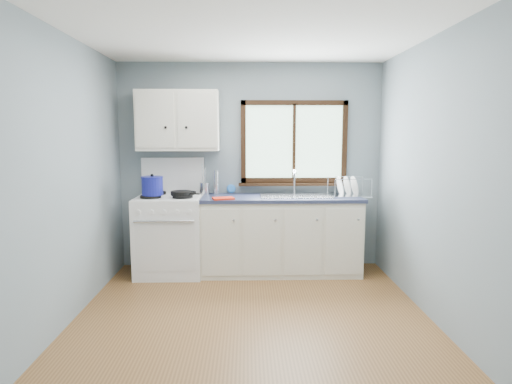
{
  "coord_description": "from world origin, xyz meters",
  "views": [
    {
      "loc": [
        -0.05,
        -3.47,
        1.64
      ],
      "look_at": [
        0.05,
        0.9,
        1.05
      ],
      "focal_mm": 30.0,
      "sensor_mm": 36.0,
      "label": 1
    }
  ],
  "objects_px": {
    "gas_range": "(170,233)",
    "base_cabinets": "(280,238)",
    "sink": "(296,201)",
    "utensil_crock": "(204,188)",
    "stockpot": "(152,186)",
    "skillet": "(181,193)",
    "thermos": "(216,182)",
    "dish_rack": "(348,191)"
  },
  "relations": [
    {
      "from": "gas_range",
      "to": "base_cabinets",
      "type": "distance_m",
      "value": 1.31
    },
    {
      "from": "base_cabinets",
      "to": "sink",
      "type": "distance_m",
      "value": 0.48
    },
    {
      "from": "base_cabinets",
      "to": "gas_range",
      "type": "bearing_deg",
      "value": -179.18
    },
    {
      "from": "base_cabinets",
      "to": "sink",
      "type": "xyz_separation_m",
      "value": [
        0.18,
        -0.0,
        0.45
      ]
    },
    {
      "from": "utensil_crock",
      "to": "sink",
      "type": "bearing_deg",
      "value": -7.92
    },
    {
      "from": "stockpot",
      "to": "gas_range",
      "type": "bearing_deg",
      "value": 41.02
    },
    {
      "from": "gas_range",
      "to": "skillet",
      "type": "xyz_separation_m",
      "value": [
        0.16,
        -0.15,
        0.49
      ]
    },
    {
      "from": "base_cabinets",
      "to": "thermos",
      "type": "distance_m",
      "value": 1.03
    },
    {
      "from": "stockpot",
      "to": "dish_rack",
      "type": "relative_size",
      "value": 0.66
    },
    {
      "from": "base_cabinets",
      "to": "dish_rack",
      "type": "relative_size",
      "value": 3.92
    },
    {
      "from": "utensil_crock",
      "to": "skillet",
      "type": "bearing_deg",
      "value": -125.98
    },
    {
      "from": "gas_range",
      "to": "thermos",
      "type": "bearing_deg",
      "value": 20.79
    },
    {
      "from": "thermos",
      "to": "dish_rack",
      "type": "distance_m",
      "value": 1.58
    },
    {
      "from": "sink",
      "to": "dish_rack",
      "type": "xyz_separation_m",
      "value": [
        0.61,
        -0.01,
        0.12
      ]
    },
    {
      "from": "base_cabinets",
      "to": "utensil_crock",
      "type": "height_order",
      "value": "utensil_crock"
    },
    {
      "from": "base_cabinets",
      "to": "dish_rack",
      "type": "xyz_separation_m",
      "value": [
        0.79,
        -0.01,
        0.57
      ]
    },
    {
      "from": "stockpot",
      "to": "skillet",
      "type": "bearing_deg",
      "value": -1.63
    },
    {
      "from": "gas_range",
      "to": "base_cabinets",
      "type": "height_order",
      "value": "gas_range"
    },
    {
      "from": "thermos",
      "to": "utensil_crock",
      "type": "bearing_deg",
      "value": -166.77
    },
    {
      "from": "skillet",
      "to": "gas_range",
      "type": "bearing_deg",
      "value": 157.71
    },
    {
      "from": "gas_range",
      "to": "thermos",
      "type": "relative_size",
      "value": 4.7
    },
    {
      "from": "thermos",
      "to": "dish_rack",
      "type": "relative_size",
      "value": 0.61
    },
    {
      "from": "sink",
      "to": "dish_rack",
      "type": "relative_size",
      "value": 1.78
    },
    {
      "from": "sink",
      "to": "base_cabinets",
      "type": "bearing_deg",
      "value": 179.87
    },
    {
      "from": "stockpot",
      "to": "utensil_crock",
      "type": "distance_m",
      "value": 0.64
    },
    {
      "from": "utensil_crock",
      "to": "thermos",
      "type": "xyz_separation_m",
      "value": [
        0.14,
        0.03,
        0.07
      ]
    },
    {
      "from": "gas_range",
      "to": "sink",
      "type": "xyz_separation_m",
      "value": [
        1.49,
        0.02,
        0.37
      ]
    },
    {
      "from": "base_cabinets",
      "to": "skillet",
      "type": "relative_size",
      "value": 5.03
    },
    {
      "from": "sink",
      "to": "utensil_crock",
      "type": "xyz_separation_m",
      "value": [
        -1.09,
        0.15,
        0.14
      ]
    },
    {
      "from": "skillet",
      "to": "stockpot",
      "type": "xyz_separation_m",
      "value": [
        -0.32,
        0.01,
        0.08
      ]
    },
    {
      "from": "dish_rack",
      "to": "stockpot",
      "type": "bearing_deg",
      "value": -179.82
    },
    {
      "from": "dish_rack",
      "to": "sink",
      "type": "bearing_deg",
      "value": 175.65
    },
    {
      "from": "stockpot",
      "to": "thermos",
      "type": "distance_m",
      "value": 0.77
    },
    {
      "from": "skillet",
      "to": "thermos",
      "type": "distance_m",
      "value": 0.52
    },
    {
      "from": "sink",
      "to": "skillet",
      "type": "distance_m",
      "value": 1.34
    },
    {
      "from": "sink",
      "to": "skillet",
      "type": "xyz_separation_m",
      "value": [
        -1.32,
        -0.17,
        0.12
      ]
    },
    {
      "from": "sink",
      "to": "dish_rack",
      "type": "height_order",
      "value": "sink"
    },
    {
      "from": "skillet",
      "to": "utensil_crock",
      "type": "distance_m",
      "value": 0.39
    },
    {
      "from": "gas_range",
      "to": "stockpot",
      "type": "bearing_deg",
      "value": -138.98
    },
    {
      "from": "stockpot",
      "to": "dish_rack",
      "type": "bearing_deg",
      "value": 3.81
    },
    {
      "from": "gas_range",
      "to": "sink",
      "type": "distance_m",
      "value": 1.53
    },
    {
      "from": "stockpot",
      "to": "thermos",
      "type": "bearing_deg",
      "value": 26.25
    }
  ]
}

